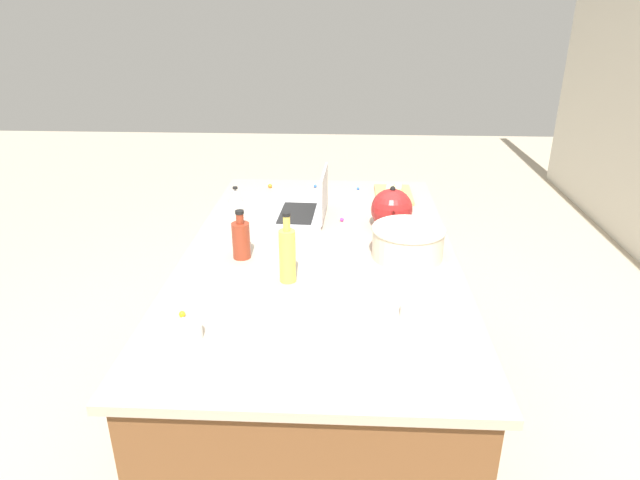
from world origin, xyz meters
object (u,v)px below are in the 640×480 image
kettle (392,210)px  cutting_board (393,195)px  butter_stick_left (389,191)px  ramekin_small (414,310)px  bottle_soy (241,239)px  kitchen_timer (236,195)px  laptop (308,208)px  bottle_oil (287,254)px  mixing_bowl_large (408,241)px  ramekin_medium (187,331)px  butter_stick_right (398,189)px

kettle → cutting_board: 0.42m
butter_stick_left → ramekin_small: 1.13m
bottle_soy → kitchen_timer: bearing=-167.2°
kettle → cutting_board: kettle is taller
laptop → bottle_oil: bearing=-2.5°
kettle → kitchen_timer: 0.79m
cutting_board → kettle: bearing=-5.7°
laptop → mixing_bowl_large: size_ratio=1.13×
ramekin_medium → kitchen_timer: bearing=-176.1°
cutting_board → butter_stick_left: 0.04m
butter_stick_left → ramekin_small: butter_stick_left is taller
laptop → ramekin_small: size_ratio=3.63×
laptop → mixing_bowl_large: (0.40, 0.41, 0.02)m
ramekin_small → kitchen_timer: kitchen_timer is taller
mixing_bowl_large → kitchen_timer: size_ratio=3.65×
mixing_bowl_large → cutting_board: (-0.71, -0.00, -0.06)m
butter_stick_left → butter_stick_right: (-0.03, 0.05, 0.00)m
kitchen_timer → butter_stick_left: bearing=97.5°
mixing_bowl_large → bottle_oil: size_ratio=1.09×
bottle_oil → ramekin_small: size_ratio=2.93×
butter_stick_right → cutting_board: bearing=-73.7°
ramekin_small → ramekin_medium: (0.15, -0.68, 0.00)m
butter_stick_right → kitchen_timer: kitchen_timer is taller
cutting_board → butter_stick_right: size_ratio=2.55×
bottle_oil → ramekin_small: 0.48m
butter_stick_right → kitchen_timer: bearing=-81.0°
bottle_soy → ramekin_medium: bearing=-6.4°
bottle_soy → ramekin_small: bottle_soy is taller
laptop → bottle_soy: bearing=-27.2°
cutting_board → kitchen_timer: bearing=-81.2°
bottle_soy → ramekin_medium: bottle_soy is taller
kettle → ramekin_small: (0.74, 0.02, -0.06)m
bottle_soy → bottle_oil: size_ratio=0.75×
cutting_board → butter_stick_right: (-0.01, 0.02, 0.03)m
laptop → kettle: (0.10, 0.37, 0.03)m
cutting_board → laptop: bearing=-52.8°
butter_stick_left → kettle: bearing=-2.6°
bottle_soy → kettle: 0.68m
butter_stick_left → cutting_board: bearing=133.3°
laptop → kitchen_timer: size_ratio=4.14×
bottle_oil → kettle: 0.66m
kitchen_timer → ramekin_small: bearing=36.4°
bottle_soy → bottle_oil: (0.18, 0.20, 0.03)m
butter_stick_left → kitchen_timer: bearing=-82.5°
kettle → butter_stick_right: kettle is taller
mixing_bowl_large → kettle: size_ratio=1.32×
mixing_bowl_large → kitchen_timer: mixing_bowl_large is taller
bottle_soy → ramekin_small: size_ratio=2.19×
kettle → ramekin_small: size_ratio=2.43×
mixing_bowl_large → butter_stick_left: mixing_bowl_large is taller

